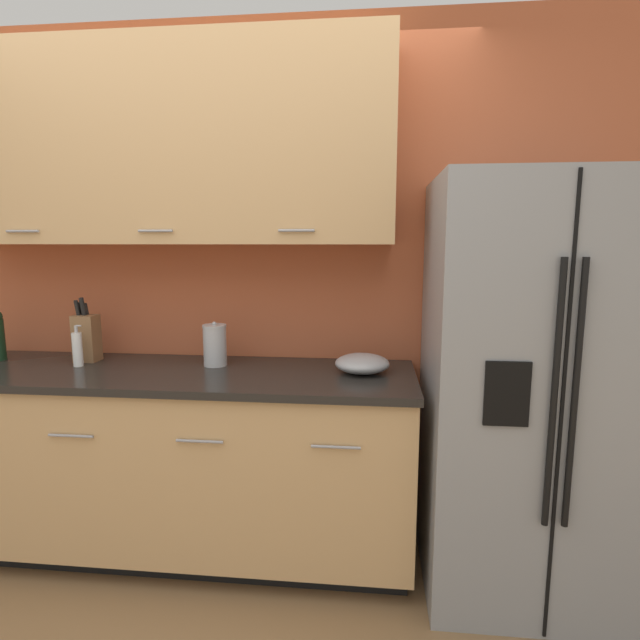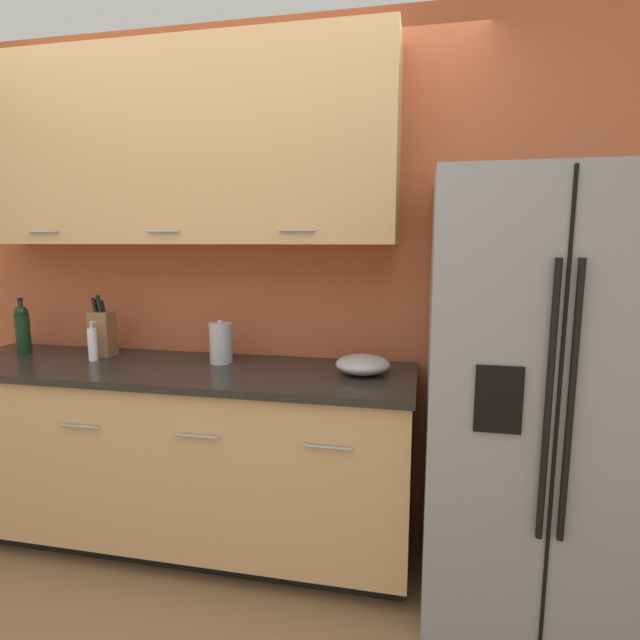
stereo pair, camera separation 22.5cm
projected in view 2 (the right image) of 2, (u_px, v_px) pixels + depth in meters
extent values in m
cube|color=#BC5B38|center=(236.00, 284.00, 2.67)|extent=(10.00, 0.05, 2.60)
cube|color=tan|center=(177.00, 149.00, 2.43)|extent=(2.15, 0.32, 0.92)
cylinder|color=#99999E|center=(43.00, 232.00, 2.46)|extent=(0.16, 0.01, 0.01)
cylinder|color=#99999E|center=(163.00, 231.00, 2.33)|extent=(0.16, 0.01, 0.01)
cylinder|color=#99999E|center=(297.00, 231.00, 2.20)|extent=(0.16, 0.01, 0.01)
cube|color=black|center=(182.00, 526.00, 2.62)|extent=(2.31, 0.54, 0.09)
cube|color=tan|center=(175.00, 449.00, 2.51)|extent=(2.35, 0.62, 0.80)
cube|color=black|center=(170.00, 370.00, 2.43)|extent=(2.37, 0.64, 0.03)
cylinder|color=#99999E|center=(79.00, 427.00, 2.22)|extent=(0.20, 0.01, 0.01)
cylinder|color=#99999E|center=(197.00, 437.00, 2.11)|extent=(0.20, 0.01, 0.01)
cylinder|color=#99999E|center=(327.00, 448.00, 1.99)|extent=(0.20, 0.01, 0.01)
cube|color=gray|center=(534.00, 396.00, 2.06)|extent=(0.86, 0.73, 1.79)
cube|color=black|center=(557.00, 428.00, 1.70)|extent=(0.01, 0.01, 1.75)
cylinder|color=black|center=(548.00, 404.00, 1.68)|extent=(0.02, 0.02, 0.98)
cylinder|color=black|center=(571.00, 405.00, 1.67)|extent=(0.02, 0.02, 0.98)
cube|color=black|center=(499.00, 400.00, 1.73)|extent=(0.16, 0.01, 0.24)
cube|color=olive|center=(103.00, 334.00, 2.64)|extent=(0.11, 0.09, 0.24)
cylinder|color=black|center=(97.00, 305.00, 2.63)|extent=(0.02, 0.03, 0.07)
cylinder|color=black|center=(94.00, 305.00, 2.60)|extent=(0.02, 0.03, 0.08)
cylinder|color=black|center=(103.00, 306.00, 2.63)|extent=(0.02, 0.03, 0.06)
cylinder|color=black|center=(99.00, 304.00, 2.60)|extent=(0.02, 0.04, 0.09)
cylinder|color=black|center=(23.00, 334.00, 2.71)|extent=(0.07, 0.07, 0.21)
sphere|color=black|center=(21.00, 312.00, 2.69)|extent=(0.07, 0.07, 0.07)
cylinder|color=black|center=(21.00, 308.00, 2.68)|extent=(0.02, 0.02, 0.07)
cylinder|color=black|center=(20.00, 300.00, 2.68)|extent=(0.03, 0.03, 0.02)
cylinder|color=white|center=(93.00, 345.00, 2.54)|extent=(0.05, 0.05, 0.16)
cylinder|color=#B2B2B5|center=(91.00, 325.00, 2.52)|extent=(0.02, 0.02, 0.04)
cylinder|color=#B2B2B5|center=(93.00, 322.00, 2.51)|extent=(0.03, 0.01, 0.01)
cylinder|color=#B7B7BA|center=(221.00, 344.00, 2.48)|extent=(0.11, 0.11, 0.19)
cylinder|color=#B7B7BA|center=(220.00, 324.00, 2.47)|extent=(0.12, 0.12, 0.01)
sphere|color=#B7B7BA|center=(220.00, 322.00, 2.47)|extent=(0.02, 0.02, 0.02)
ellipsoid|color=#A3A3A5|center=(363.00, 364.00, 2.29)|extent=(0.25, 0.25, 0.09)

